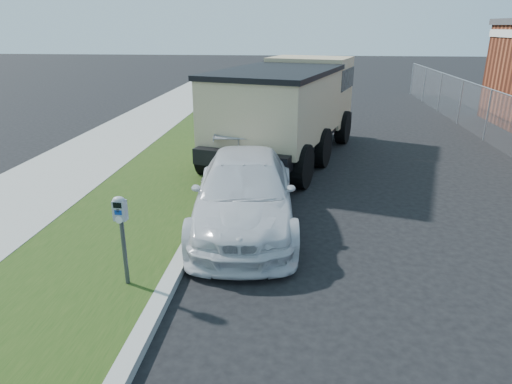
{
  "coord_description": "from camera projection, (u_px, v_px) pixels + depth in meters",
  "views": [
    {
      "loc": [
        -0.64,
        -6.86,
        3.88
      ],
      "look_at": [
        -1.4,
        1.0,
        1.0
      ],
      "focal_mm": 32.0,
      "sensor_mm": 36.0,
      "label": 1
    }
  ],
  "objects": [
    {
      "name": "ground",
      "position": [
        333.0,
        271.0,
        7.69
      ],
      "size": [
        120.0,
        120.0,
        0.0
      ],
      "primitive_type": "plane",
      "color": "black",
      "rests_on": "ground"
    },
    {
      "name": "streetside",
      "position": [
        72.0,
        210.0,
        10.04
      ],
      "size": [
        6.12,
        50.0,
        0.15
      ],
      "color": "gray",
      "rests_on": "ground"
    },
    {
      "name": "parking_meter",
      "position": [
        121.0,
        222.0,
        6.71
      ],
      "size": [
        0.21,
        0.15,
        1.43
      ],
      "rotation": [
        0.0,
        0.0,
        -0.08
      ],
      "color": "#3F4247",
      "rests_on": "ground"
    },
    {
      "name": "white_wagon",
      "position": [
        245.0,
        192.0,
        9.26
      ],
      "size": [
        2.4,
        5.05,
        1.42
      ],
      "primitive_type": "imported",
      "rotation": [
        0.0,
        0.0,
        0.09
      ],
      "color": "silver",
      "rests_on": "ground"
    },
    {
      "name": "dump_truck",
      "position": [
        290.0,
        104.0,
        14.12
      ],
      "size": [
        4.65,
        7.79,
        2.88
      ],
      "rotation": [
        0.0,
        0.0,
        -0.28
      ],
      "color": "black",
      "rests_on": "ground"
    }
  ]
}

